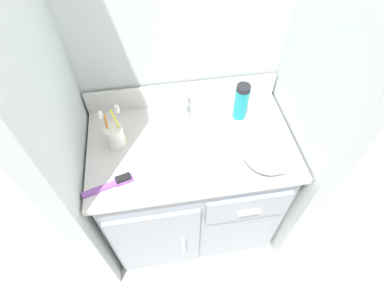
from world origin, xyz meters
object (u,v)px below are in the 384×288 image
Objects in this scene: hairbrush at (115,183)px; hand_towel at (269,154)px; toothbrush_cup at (115,135)px; shaving_cream_can at (241,102)px.

hand_towel reaches higher than hairbrush.
toothbrush_cup is at bearing 163.79° from hand_towel.
toothbrush_cup reaches higher than hairbrush.
hairbrush is 0.93× the size of hand_towel.
toothbrush_cup is 0.20m from hairbrush.
shaving_cream_can is at bearing 8.20° from toothbrush_cup.
hand_towel is at bearing -13.46° from hairbrush.
toothbrush_cup is at bearing 71.91° from hairbrush.
hairbrush is at bearing -153.59° from shaving_cream_can.
shaving_cream_can is 0.26m from hand_towel.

